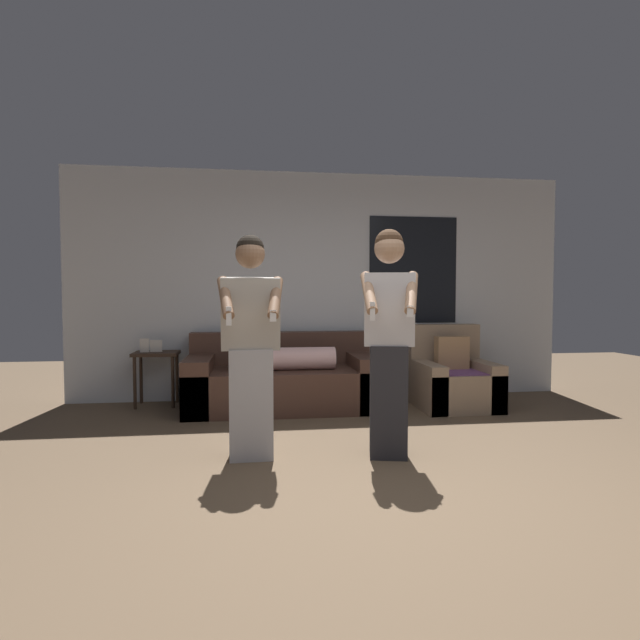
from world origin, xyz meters
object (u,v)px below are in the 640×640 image
Objects in this scene: armchair at (452,379)px; person_left at (251,346)px; person_right at (389,339)px; side_table at (156,361)px; couch at (283,381)px.

person_left is (-2.21, -1.52, 0.55)m from armchair.
armchair is 2.09m from person_right.
person_right is at bearing -5.60° from person_left.
person_right is (1.04, -0.10, 0.05)m from person_left.
person_right is at bearing -44.56° from side_table.
person_left reaches higher than couch.
armchair is at bearing -5.23° from couch.
person_right reaches higher than armchair.
side_table is (-3.27, 0.45, 0.21)m from armchair.
side_table is 2.26m from person_left.
couch is at bearing 78.79° from person_left.
couch is 1.23× the size of person_left.
person_right is (0.70, -1.79, 0.60)m from couch.
side_table is 0.44× the size of person_right.
couch is 2.01m from person_right.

